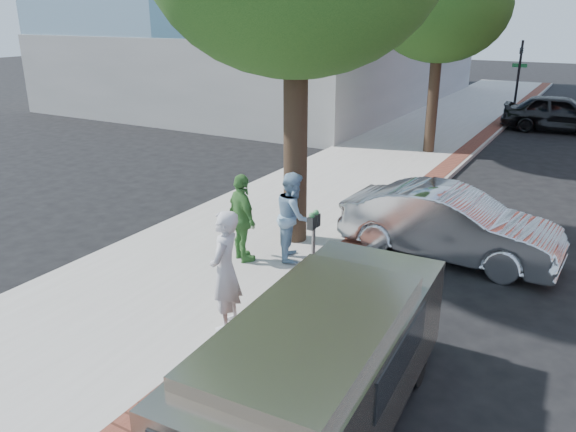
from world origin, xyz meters
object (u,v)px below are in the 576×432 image
Objects in this scene: person_officer at (293,216)px; person_green at (242,218)px; bg_car at (560,113)px; van at (328,358)px; parking_meter at (314,232)px; sedan_silver at (449,224)px; person_gray at (225,271)px.

person_green is (-0.84, -0.65, 0.00)m from person_officer.
bg_car is 22.39m from van.
parking_meter is 0.32× the size of sedan_silver.
person_gray reaches higher than parking_meter.
person_green is 0.38× the size of van.
van is (2.79, -4.08, -0.11)m from person_officer.
parking_meter is 0.79× the size of person_officer.
person_gray is 1.09× the size of person_green.
van is (1.86, -3.18, -0.24)m from parking_meter.
parking_meter is 3.45m from sedan_silver.
person_officer is at bearing 165.64° from bg_car.
person_gray is 1.09× the size of person_officer.
bg_car is (2.43, 19.20, -0.38)m from parking_meter.
person_gray is at bearing 159.79° from person_officer.
van reaches higher than bg_car.
person_gray reaches higher than person_officer.
bg_car is at bearing 85.93° from van.
bg_car is at bearing 157.36° from person_gray.
person_officer is at bearing 129.02° from sedan_silver.
person_gray is 2.62m from van.
parking_meter is 1.31m from person_officer.
sedan_silver is at bearing 140.47° from person_gray.
parking_meter is 3.69m from van.
person_gray is (-0.51, -2.08, -0.04)m from parking_meter.
person_gray reaches higher than person_green.
sedan_silver is 16.30m from bg_car.
bg_car is 0.99× the size of van.
person_green reaches higher than parking_meter.
bg_car is (3.37, 18.30, -0.26)m from person_officer.
person_green is at bearing 134.04° from van.
sedan_silver is (3.57, 2.66, -0.32)m from person_green.
bg_car reaches higher than sedan_silver.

